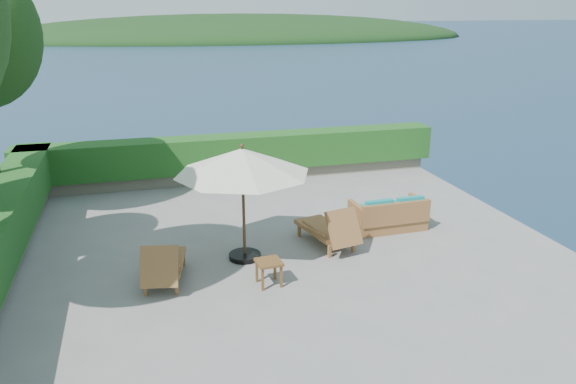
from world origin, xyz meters
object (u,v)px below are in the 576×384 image
object	(u,v)px
lounge_left	(164,264)
wicker_loveseat	(389,216)
patio_umbrella	(242,162)
lounge_right	(330,229)
side_table	(269,265)

from	to	relation	value
lounge_left	wicker_loveseat	distance (m)	5.42
patio_umbrella	lounge_left	distance (m)	2.47
patio_umbrella	lounge_right	distance (m)	2.51
side_table	wicker_loveseat	bearing A→B (deg)	30.21
lounge_left	wicker_loveseat	bearing A→B (deg)	25.32
patio_umbrella	lounge_right	size ratio (longest dim) A/B	1.52
lounge_left	lounge_right	size ratio (longest dim) A/B	0.94
lounge_right	wicker_loveseat	size ratio (longest dim) A/B	1.06
lounge_left	lounge_right	world-z (taller)	lounge_right
lounge_left	patio_umbrella	bearing A→B (deg)	32.91
side_table	wicker_loveseat	distance (m)	3.89
patio_umbrella	lounge_left	bearing A→B (deg)	-157.75
lounge_left	wicker_loveseat	xyz separation A→B (m)	(5.25, 1.37, -0.07)
side_table	wicker_loveseat	xyz separation A→B (m)	(3.36, 1.96, -0.08)
patio_umbrella	lounge_right	xyz separation A→B (m)	(1.90, 0.11, -1.65)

